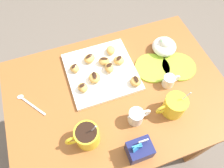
# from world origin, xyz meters

# --- Properties ---
(ground_plane) EXTENTS (8.00, 8.00, 0.00)m
(ground_plane) POSITION_xyz_m (0.00, 0.00, 0.00)
(ground_plane) COLOR #665B51
(dining_table) EXTENTS (0.98, 0.69, 0.72)m
(dining_table) POSITION_xyz_m (0.00, 0.00, 0.58)
(dining_table) COLOR #935628
(dining_table) RESTS_ON ground_plane
(pastry_plate_square) EXTENTS (0.31, 0.31, 0.02)m
(pastry_plate_square) POSITION_xyz_m (0.04, -0.12, 0.73)
(pastry_plate_square) COLOR white
(pastry_plate_square) RESTS_ON dining_table
(coffee_mug_yellow_left) EXTENTS (0.13, 0.09, 0.14)m
(coffee_mug_yellow_left) POSITION_xyz_m (-0.18, 0.16, 0.77)
(coffee_mug_yellow_left) COLOR yellow
(coffee_mug_yellow_left) RESTS_ON dining_table
(coffee_mug_yellow_right) EXTENTS (0.13, 0.09, 0.14)m
(coffee_mug_yellow_right) POSITION_xyz_m (0.19, 0.16, 0.77)
(coffee_mug_yellow_right) COLOR yellow
(coffee_mug_yellow_right) RESTS_ON dining_table
(cream_pitcher_white) EXTENTS (0.10, 0.06, 0.07)m
(cream_pitcher_white) POSITION_xyz_m (-0.02, 0.15, 0.76)
(cream_pitcher_white) COLOR white
(cream_pitcher_white) RESTS_ON dining_table
(sugar_caddy) EXTENTS (0.09, 0.07, 0.11)m
(sugar_caddy) POSITION_xyz_m (0.02, 0.27, 0.76)
(sugar_caddy) COLOR #191E51
(sugar_caddy) RESTS_ON dining_table
(ice_cream_bowl) EXTENTS (0.12, 0.12, 0.09)m
(ice_cream_bowl) POSITION_xyz_m (-0.30, -0.15, 0.76)
(ice_cream_bowl) COLOR white
(ice_cream_bowl) RESTS_ON dining_table
(chocolate_sauce_pitcher) EXTENTS (0.09, 0.05, 0.06)m
(chocolate_sauce_pitcher) POSITION_xyz_m (-0.23, 0.04, 0.75)
(chocolate_sauce_pitcher) COLOR white
(chocolate_sauce_pitcher) RESTS_ON dining_table
(saucer_lime_left) EXTENTS (0.17, 0.17, 0.01)m
(saucer_lime_left) POSITION_xyz_m (-0.20, -0.07, 0.73)
(saucer_lime_left) COLOR #9EC633
(saucer_lime_left) RESTS_ON dining_table
(saucer_lime_right) EXTENTS (0.16, 0.16, 0.01)m
(saucer_lime_right) POSITION_xyz_m (-0.32, -0.03, 0.73)
(saucer_lime_right) COLOR #9EC633
(saucer_lime_right) RESTS_ON dining_table
(loose_spoon_near_saucer) EXTENTS (0.11, 0.13, 0.01)m
(loose_spoon_near_saucer) POSITION_xyz_m (0.39, -0.08, 0.72)
(loose_spoon_near_saucer) COLOR silver
(loose_spoon_near_saucer) RESTS_ON dining_table
(beignet_0) EXTENTS (0.06, 0.06, 0.03)m
(beignet_0) POSITION_xyz_m (0.15, -0.17, 0.75)
(beignet_0) COLOR #DBA351
(beignet_0) RESTS_ON pastry_plate_square
(chocolate_drizzle_0) EXTENTS (0.03, 0.03, 0.00)m
(chocolate_drizzle_0) POSITION_xyz_m (0.15, -0.17, 0.77)
(chocolate_drizzle_0) COLOR black
(chocolate_drizzle_0) RESTS_ON beignet_0
(beignet_1) EXTENTS (0.05, 0.06, 0.03)m
(beignet_1) POSITION_xyz_m (-0.04, -0.21, 0.75)
(beignet_1) COLOR #DBA351
(beignet_1) RESTS_ON pastry_plate_square
(beignet_2) EXTENTS (0.07, 0.07, 0.03)m
(beignet_2) POSITION_xyz_m (-0.06, -0.14, 0.75)
(beignet_2) COLOR #DBA351
(beignet_2) RESTS_ON pastry_plate_square
(chocolate_drizzle_2) EXTENTS (0.04, 0.03, 0.00)m
(chocolate_drizzle_2) POSITION_xyz_m (-0.06, -0.14, 0.77)
(chocolate_drizzle_2) COLOR black
(chocolate_drizzle_2) RESTS_ON beignet_2
(beignet_3) EXTENTS (0.05, 0.06, 0.04)m
(beignet_3) POSITION_xyz_m (0.14, -0.06, 0.75)
(beignet_3) COLOR #DBA351
(beignet_3) RESTS_ON pastry_plate_square
(chocolate_drizzle_3) EXTENTS (0.03, 0.02, 0.00)m
(chocolate_drizzle_3) POSITION_xyz_m (0.14, -0.06, 0.77)
(chocolate_drizzle_3) COLOR black
(chocolate_drizzle_3) RESTS_ON beignet_3
(beignet_4) EXTENTS (0.06, 0.06, 0.03)m
(beignet_4) POSITION_xyz_m (-0.09, -0.01, 0.75)
(beignet_4) COLOR #DBA351
(beignet_4) RESTS_ON pastry_plate_square
(chocolate_drizzle_4) EXTENTS (0.02, 0.04, 0.00)m
(chocolate_drizzle_4) POSITION_xyz_m (-0.09, -0.01, 0.77)
(chocolate_drizzle_4) COLOR black
(chocolate_drizzle_4) RESTS_ON beignet_4
(beignet_5) EXTENTS (0.07, 0.07, 0.04)m
(beignet_5) POSITION_xyz_m (0.08, -0.09, 0.76)
(beignet_5) COLOR #DBA351
(beignet_5) RESTS_ON pastry_plate_square
(chocolate_drizzle_5) EXTENTS (0.02, 0.04, 0.00)m
(chocolate_drizzle_5) POSITION_xyz_m (0.08, -0.09, 0.78)
(chocolate_drizzle_5) COLOR black
(chocolate_drizzle_5) RESTS_ON beignet_5
(beignet_6) EXTENTS (0.06, 0.06, 0.04)m
(beignet_6) POSITION_xyz_m (0.01, -0.16, 0.76)
(beignet_6) COLOR #DBA351
(beignet_6) RESTS_ON pastry_plate_square
(chocolate_drizzle_6) EXTENTS (0.04, 0.03, 0.00)m
(chocolate_drizzle_6) POSITION_xyz_m (0.01, -0.16, 0.77)
(chocolate_drizzle_6) COLOR black
(chocolate_drizzle_6) RESTS_ON beignet_6
(beignet_7) EXTENTS (0.05, 0.06, 0.04)m
(beignet_7) POSITION_xyz_m (-0.00, -0.12, 0.76)
(beignet_7) COLOR #DBA351
(beignet_7) RESTS_ON pastry_plate_square
(chocolate_drizzle_7) EXTENTS (0.03, 0.02, 0.00)m
(chocolate_drizzle_7) POSITION_xyz_m (-0.00, -0.12, 0.78)
(chocolate_drizzle_7) COLOR black
(chocolate_drizzle_7) RESTS_ON beignet_7
(beignet_8) EXTENTS (0.07, 0.06, 0.04)m
(beignet_8) POSITION_xyz_m (0.07, -0.20, 0.76)
(beignet_8) COLOR #DBA351
(beignet_8) RESTS_ON pastry_plate_square
(chocolate_drizzle_8) EXTENTS (0.04, 0.03, 0.00)m
(chocolate_drizzle_8) POSITION_xyz_m (0.07, -0.20, 0.77)
(chocolate_drizzle_8) COLOR black
(chocolate_drizzle_8) RESTS_ON beignet_8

